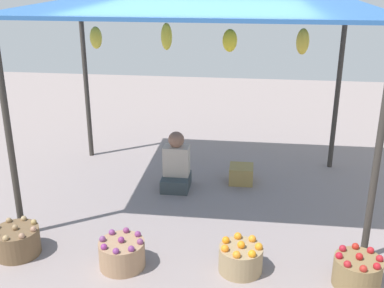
{
  "coord_description": "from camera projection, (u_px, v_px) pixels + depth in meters",
  "views": [
    {
      "loc": [
        0.62,
        -5.51,
        2.78
      ],
      "look_at": [
        0.0,
        -0.64,
        0.95
      ],
      "focal_mm": 44.44,
      "sensor_mm": 36.0,
      "label": 1
    }
  ],
  "objects": [
    {
      "name": "basket_purple_onions",
      "position": [
        122.0,
        253.0,
        4.66
      ],
      "size": [
        0.45,
        0.45,
        0.33
      ],
      "color": "#A17C5C",
      "rests_on": "ground"
    },
    {
      "name": "ground_plane",
      "position": [
        198.0,
        195.0,
        6.17
      ],
      "size": [
        14.0,
        14.0,
        0.0
      ],
      "primitive_type": "plane",
      "color": "gray"
    },
    {
      "name": "basket_potatoes",
      "position": [
        17.0,
        241.0,
        4.87
      ],
      "size": [
        0.46,
        0.46,
        0.34
      ],
      "color": "brown",
      "rests_on": "ground"
    },
    {
      "name": "basket_oranges",
      "position": [
        241.0,
        258.0,
        4.6
      ],
      "size": [
        0.43,
        0.43,
        0.33
      ],
      "color": "#A08660",
      "rests_on": "ground"
    },
    {
      "name": "vendor_person",
      "position": [
        176.0,
        167.0,
        6.29
      ],
      "size": [
        0.36,
        0.44,
        0.78
      ],
      "color": "#374245",
      "rests_on": "ground"
    },
    {
      "name": "market_stall_structure",
      "position": [
        199.0,
        19.0,
        5.38
      ],
      "size": [
        3.96,
        2.68,
        2.37
      ],
      "color": "#38332D",
      "rests_on": "ground"
    },
    {
      "name": "wooden_crate_near_vendor",
      "position": [
        241.0,
        174.0,
        6.5
      ],
      "size": [
        0.32,
        0.32,
        0.24
      ],
      "primitive_type": "cube",
      "color": "#9F8348",
      "rests_on": "ground"
    },
    {
      "name": "basket_red_apples",
      "position": [
        357.0,
        271.0,
        4.38
      ],
      "size": [
        0.44,
        0.44,
        0.34
      ],
      "color": "olive",
      "rests_on": "ground"
    }
  ]
}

